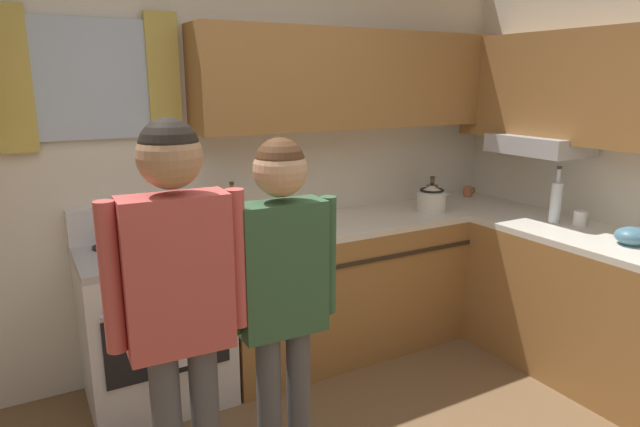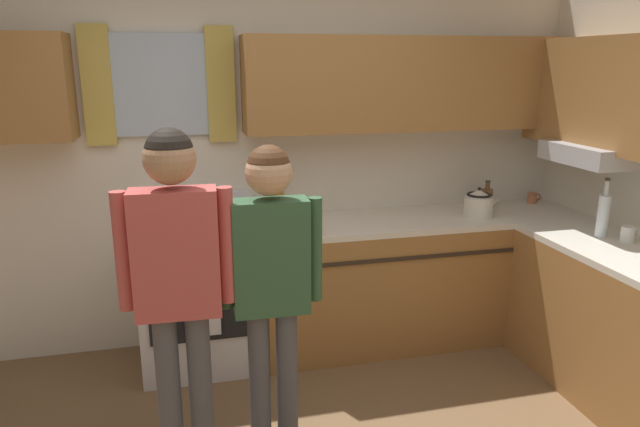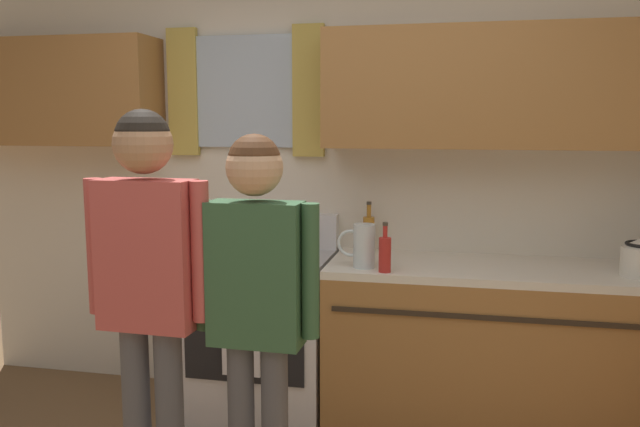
% 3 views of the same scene
% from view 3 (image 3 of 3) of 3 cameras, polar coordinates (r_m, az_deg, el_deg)
% --- Properties ---
extents(back_wall_unit, '(4.60, 0.42, 2.60)m').
position_cam_3_polar(back_wall_unit, '(3.66, 2.48, 5.93)').
color(back_wall_unit, silver).
rests_on(back_wall_unit, ground).
extents(stove_oven, '(0.76, 0.67, 1.10)m').
position_cam_3_polar(stove_oven, '(3.68, -5.15, -10.32)').
color(stove_oven, silver).
rests_on(stove_oven, ground).
extents(bottle_oil_amber, '(0.06, 0.06, 0.29)m').
position_cam_3_polar(bottle_oil_amber, '(3.63, 4.32, -1.73)').
color(bottle_oil_amber, '#B27223').
rests_on(bottle_oil_amber, kitchen_counter_run).
extents(bottle_sauce_red, '(0.06, 0.06, 0.25)m').
position_cam_3_polar(bottle_sauce_red, '(3.16, 5.74, -3.51)').
color(bottle_sauce_red, red).
rests_on(bottle_sauce_red, kitchen_counter_run).
extents(water_pitcher, '(0.19, 0.11, 0.22)m').
position_cam_3_polar(water_pitcher, '(3.25, 3.80, -2.84)').
color(water_pitcher, silver).
rests_on(water_pitcher, kitchen_counter_run).
extents(adult_left, '(0.52, 0.23, 1.68)m').
position_cam_3_polar(adult_left, '(2.60, -14.94, -4.88)').
color(adult_left, '#4C4C51').
rests_on(adult_left, ground).
extents(adult_in_plaid, '(0.49, 0.21, 1.58)m').
position_cam_3_polar(adult_in_plaid, '(2.48, -5.66, -6.64)').
color(adult_in_plaid, '#4C4C51').
rests_on(adult_in_plaid, ground).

